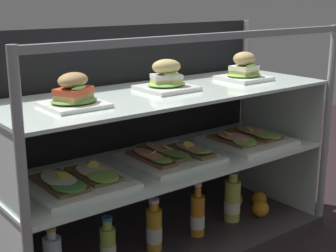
% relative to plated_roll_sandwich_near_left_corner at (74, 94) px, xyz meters
% --- Properties ---
extents(ground_plane, '(6.00, 6.00, 0.02)m').
position_rel_plated_roll_sandwich_near_left_corner_xyz_m(ground_plane, '(0.42, 0.04, -0.72)').
color(ground_plane, black).
rests_on(ground_plane, ground).
extents(case_base_deck, '(1.42, 0.53, 0.04)m').
position_rel_plated_roll_sandwich_near_left_corner_xyz_m(case_base_deck, '(0.42, 0.04, -0.69)').
color(case_base_deck, '#373035').
rests_on(case_base_deck, ground).
extents(case_frame, '(1.42, 0.53, 0.91)m').
position_rel_plated_roll_sandwich_near_left_corner_xyz_m(case_frame, '(0.42, 0.20, -0.22)').
color(case_frame, gray).
rests_on(case_frame, ground).
extents(riser_lower_tier, '(1.36, 0.47, 0.34)m').
position_rel_plated_roll_sandwich_near_left_corner_xyz_m(riser_lower_tier, '(0.42, 0.04, -0.51)').
color(riser_lower_tier, silver).
rests_on(riser_lower_tier, case_base_deck).
extents(shelf_lower_glass, '(1.38, 0.49, 0.01)m').
position_rel_plated_roll_sandwich_near_left_corner_xyz_m(shelf_lower_glass, '(0.42, 0.04, -0.33)').
color(shelf_lower_glass, silver).
rests_on(shelf_lower_glass, riser_lower_tier).
extents(riser_upper_tier, '(1.36, 0.47, 0.27)m').
position_rel_plated_roll_sandwich_near_left_corner_xyz_m(riser_upper_tier, '(0.42, 0.04, -0.19)').
color(riser_upper_tier, silver).
rests_on(riser_upper_tier, shelf_lower_glass).
extents(shelf_upper_glass, '(1.38, 0.49, 0.01)m').
position_rel_plated_roll_sandwich_near_left_corner_xyz_m(shelf_upper_glass, '(0.42, 0.04, -0.05)').
color(shelf_upper_glass, silver).
rests_on(shelf_upper_glass, riser_upper_tier).
extents(plated_roll_sandwich_near_left_corner, '(0.19, 0.19, 0.11)m').
position_rel_plated_roll_sandwich_near_left_corner_xyz_m(plated_roll_sandwich_near_left_corner, '(0.00, 0.00, 0.00)').
color(plated_roll_sandwich_near_left_corner, white).
rests_on(plated_roll_sandwich_near_left_corner, shelf_upper_glass).
extents(plated_roll_sandwich_left_of_center, '(0.20, 0.20, 0.12)m').
position_rel_plated_roll_sandwich_near_left_corner_xyz_m(plated_roll_sandwich_left_of_center, '(0.42, 0.04, -0.00)').
color(plated_roll_sandwich_left_of_center, white).
rests_on(plated_roll_sandwich_left_of_center, shelf_upper_glass).
extents(plated_roll_sandwich_mid_right, '(0.19, 0.19, 0.12)m').
position_rel_plated_roll_sandwich_near_left_corner_xyz_m(plated_roll_sandwich_mid_right, '(0.83, 0.02, 0.00)').
color(plated_roll_sandwich_mid_right, white).
rests_on(plated_roll_sandwich_mid_right, shelf_upper_glass).
extents(open_sandwich_tray_far_right, '(0.34, 0.33, 0.06)m').
position_rel_plated_roll_sandwich_near_left_corner_xyz_m(open_sandwich_tray_far_right, '(0.00, 0.01, -0.31)').
color(open_sandwich_tray_far_right, white).
rests_on(open_sandwich_tray_far_right, shelf_lower_glass).
extents(open_sandwich_tray_near_left_corner, '(0.34, 0.33, 0.06)m').
position_rel_plated_roll_sandwich_near_left_corner_xyz_m(open_sandwich_tray_near_left_corner, '(0.42, 0.03, -0.30)').
color(open_sandwich_tray_near_left_corner, white).
rests_on(open_sandwich_tray_near_left_corner, shelf_lower_glass).
extents(open_sandwich_tray_mid_right, '(0.34, 0.33, 0.06)m').
position_rel_plated_roll_sandwich_near_left_corner_xyz_m(open_sandwich_tray_mid_right, '(0.85, 0.01, -0.30)').
color(open_sandwich_tray_mid_right, white).
rests_on(open_sandwich_tray_mid_right, shelf_lower_glass).
extents(juice_bottle_front_middle, '(0.06, 0.06, 0.20)m').
position_rel_plated_roll_sandwich_near_left_corner_xyz_m(juice_bottle_front_middle, '(0.11, 0.01, -0.59)').
color(juice_bottle_front_middle, '#B1D44E').
rests_on(juice_bottle_front_middle, case_base_deck).
extents(juice_bottle_back_left, '(0.06, 0.06, 0.22)m').
position_rel_plated_roll_sandwich_near_left_corner_xyz_m(juice_bottle_back_left, '(0.33, 0.01, -0.59)').
color(juice_bottle_back_left, gold).
rests_on(juice_bottle_back_left, case_base_deck).
extents(juice_bottle_back_right, '(0.06, 0.06, 0.24)m').
position_rel_plated_roll_sandwich_near_left_corner_xyz_m(juice_bottle_back_right, '(0.54, -0.01, -0.59)').
color(juice_bottle_back_right, orange).
rests_on(juice_bottle_back_right, case_base_deck).
extents(juice_bottle_back_center, '(0.07, 0.07, 0.24)m').
position_rel_plated_roll_sandwich_near_left_corner_xyz_m(juice_bottle_back_center, '(0.76, 0.00, -0.58)').
color(juice_bottle_back_center, '#BED154').
rests_on(juice_bottle_back_center, case_base_deck).
extents(orange_fruit_beside_bottles, '(0.08, 0.08, 0.08)m').
position_rel_plated_roll_sandwich_near_left_corner_xyz_m(orange_fruit_beside_bottles, '(0.89, -0.05, -0.64)').
color(orange_fruit_beside_bottles, orange).
rests_on(orange_fruit_beside_bottles, case_base_deck).
extents(orange_fruit_near_left_post, '(0.08, 0.08, 0.08)m').
position_rel_plated_roll_sandwich_near_left_corner_xyz_m(orange_fruit_near_left_post, '(0.87, 0.10, -0.64)').
color(orange_fruit_near_left_post, orange).
rests_on(orange_fruit_near_left_post, case_base_deck).
extents(orange_fruit_rolled_forward, '(0.07, 0.07, 0.07)m').
position_rel_plated_roll_sandwich_near_left_corner_xyz_m(orange_fruit_rolled_forward, '(0.98, 0.03, -0.64)').
color(orange_fruit_rolled_forward, orange).
rests_on(orange_fruit_rolled_forward, case_base_deck).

